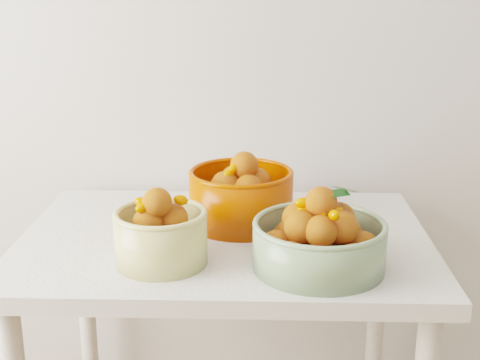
# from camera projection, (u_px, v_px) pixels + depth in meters

# --- Properties ---
(table) EXTENTS (1.00, 0.70, 0.75)m
(table) POSITION_uv_depth(u_px,v_px,m) (225.00, 271.00, 1.67)
(table) COLOR silver
(table) RESTS_ON ground
(bowl_cream) EXTENTS (0.24, 0.24, 0.18)m
(bowl_cream) POSITION_uv_depth(u_px,v_px,m) (161.00, 235.00, 1.46)
(bowl_cream) COLOR #CCC078
(bowl_cream) RESTS_ON table
(bowl_green) EXTENTS (0.37, 0.37, 0.19)m
(bowl_green) POSITION_uv_depth(u_px,v_px,m) (319.00, 240.00, 1.44)
(bowl_green) COLOR gray
(bowl_green) RESTS_ON table
(bowl_orange) EXTENTS (0.31, 0.31, 0.19)m
(bowl_orange) POSITION_uv_depth(u_px,v_px,m) (241.00, 196.00, 1.70)
(bowl_orange) COLOR #C23200
(bowl_orange) RESTS_ON table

